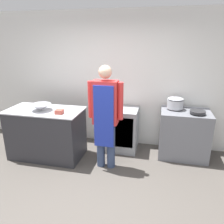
# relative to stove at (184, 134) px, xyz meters

# --- Properties ---
(ground_plane) EXTENTS (14.00, 14.00, 0.00)m
(ground_plane) POSITION_rel_stove_xyz_m (-1.39, -1.64, -0.45)
(ground_plane) COLOR #4C4742
(wall_back) EXTENTS (8.00, 0.05, 2.70)m
(wall_back) POSITION_rel_stove_xyz_m (-1.39, 0.38, 0.90)
(wall_back) COLOR white
(wall_back) RESTS_ON ground_plane
(prep_counter) EXTENTS (1.39, 0.74, 0.93)m
(prep_counter) POSITION_rel_stove_xyz_m (-2.52, -0.56, 0.02)
(prep_counter) COLOR #2D2D33
(prep_counter) RESTS_ON ground_plane
(stove) EXTENTS (0.89, 0.60, 0.92)m
(stove) POSITION_rel_stove_xyz_m (0.00, 0.00, 0.00)
(stove) COLOR slate
(stove) RESTS_ON ground_plane
(fridge_unit) EXTENTS (0.68, 0.57, 0.85)m
(fridge_unit) POSITION_rel_stove_xyz_m (-1.22, 0.04, -0.02)
(fridge_unit) COLOR #93999E
(fridge_unit) RESTS_ON ground_plane
(person_cook) EXTENTS (0.59, 0.24, 1.77)m
(person_cook) POSITION_rel_stove_xyz_m (-1.34, -0.69, 0.55)
(person_cook) COLOR #38476B
(person_cook) RESTS_ON ground_plane
(mixing_bowl) EXTENTS (0.37, 0.37, 0.12)m
(mixing_bowl) POSITION_rel_stove_xyz_m (-2.56, -0.60, 0.54)
(mixing_bowl) COLOR #B2B5BC
(mixing_bowl) RESTS_ON prep_counter
(plastic_tub) EXTENTS (0.12, 0.12, 0.07)m
(plastic_tub) POSITION_rel_stove_xyz_m (-2.15, -0.70, 0.52)
(plastic_tub) COLOR #B24C3F
(plastic_tub) RESTS_ON prep_counter
(stock_pot) EXTENTS (0.30, 0.30, 0.21)m
(stock_pot) POSITION_rel_stove_xyz_m (-0.20, 0.11, 0.57)
(stock_pot) COLOR #B2B5BC
(stock_pot) RESTS_ON stove
(saute_pan) EXTENTS (0.27, 0.27, 0.04)m
(saute_pan) POSITION_rel_stove_xyz_m (0.18, -0.10, 0.49)
(saute_pan) COLOR #262628
(saute_pan) RESTS_ON stove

